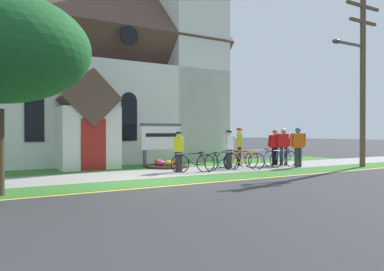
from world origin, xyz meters
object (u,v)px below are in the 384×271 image
at_px(church_sign, 161,138).
at_px(cyclist_in_red_jersey, 229,146).
at_px(bicycle_yellow, 193,163).
at_px(bicycle_white, 234,159).
at_px(bicycle_silver, 221,161).
at_px(bicycle_blue, 261,159).
at_px(utility_pole, 361,70).
at_px(cyclist_in_white_jersey, 239,143).
at_px(cyclist_in_green_jersey, 298,144).
at_px(cyclist_in_orange_jersey, 275,145).
at_px(bicycle_black, 284,159).
at_px(cyclist_in_yellow_jersey, 179,148).
at_px(bicycle_red, 244,161).
at_px(cyclist_in_blue_jersey, 284,144).
at_px(roadside_conifer, 200,81).

distance_m(church_sign, cyclist_in_red_jersey, 3.17).
bearing_deg(church_sign, bicycle_yellow, -90.34).
distance_m(bicycle_white, bicycle_yellow, 2.72).
distance_m(bicycle_silver, cyclist_in_red_jersey, 0.88).
bearing_deg(church_sign, bicycle_silver, -62.53).
bearing_deg(church_sign, bicycle_white, -38.65).
distance_m(bicycle_blue, utility_pole, 5.98).
bearing_deg(cyclist_in_red_jersey, bicycle_white, 33.32).
bearing_deg(cyclist_in_white_jersey, church_sign, 155.34).
xyz_separation_m(church_sign, cyclist_in_green_jersey, (5.05, -3.43, -0.25)).
height_order(bicycle_silver, cyclist_in_orange_jersey, cyclist_in_orange_jersey).
distance_m(bicycle_white, bicycle_black, 2.23).
bearing_deg(cyclist_in_yellow_jersey, bicycle_blue, -2.25).
bearing_deg(church_sign, bicycle_red, -52.94).
bearing_deg(bicycle_silver, cyclist_in_blue_jersey, 3.64).
bearing_deg(cyclist_in_blue_jersey, cyclist_in_green_jersey, -94.21).
bearing_deg(bicycle_red, cyclist_in_white_jersey, 57.79).
distance_m(bicycle_white, cyclist_in_red_jersey, 0.90).
height_order(bicycle_blue, cyclist_in_blue_jersey, cyclist_in_blue_jersey).
distance_m(bicycle_yellow, bicycle_black, 4.61).
relative_size(bicycle_red, utility_pole, 0.21).
relative_size(cyclist_in_yellow_jersey, cyclist_in_green_jersey, 0.91).
bearing_deg(church_sign, bicycle_black, -33.19).
bearing_deg(cyclist_in_green_jersey, bicycle_blue, 149.55).
bearing_deg(bicycle_blue, bicycle_silver, -176.94).
bearing_deg(cyclist_in_green_jersey, roadside_conifer, 85.19).
bearing_deg(church_sign, cyclist_in_white_jersey, -24.66).
bearing_deg(cyclist_in_red_jersey, bicycle_red, -63.26).
bearing_deg(cyclist_in_white_jersey, bicycle_blue, -72.13).
relative_size(cyclist_in_blue_jersey, cyclist_in_green_jersey, 0.99).
bearing_deg(bicycle_silver, bicycle_yellow, -173.68).
bearing_deg(utility_pole, bicycle_white, 152.06).
distance_m(bicycle_white, cyclist_in_blue_jersey, 2.65).
relative_size(bicycle_silver, cyclist_in_red_jersey, 1.06).
bearing_deg(cyclist_in_orange_jersey, bicycle_yellow, -171.11).
height_order(bicycle_yellow, bicycle_black, bicycle_yellow).
relative_size(bicycle_white, bicycle_yellow, 1.10).
height_order(cyclist_in_blue_jersey, utility_pole, utility_pole).
height_order(bicycle_red, cyclist_in_red_jersey, cyclist_in_red_jersey).
bearing_deg(cyclist_in_orange_jersey, roadside_conifer, 83.62).
relative_size(bicycle_yellow, bicycle_black, 0.94).
xyz_separation_m(cyclist_in_white_jersey, utility_pole, (4.32, -3.22, 3.28)).
distance_m(cyclist_in_yellow_jersey, cyclist_in_blue_jersey, 5.52).
bearing_deg(cyclist_in_green_jersey, cyclist_in_yellow_jersey, 169.73).
height_order(cyclist_in_blue_jersey, cyclist_in_green_jersey, cyclist_in_green_jersey).
xyz_separation_m(bicycle_black, cyclist_in_white_jersey, (-1.31, 1.50, 0.67)).
relative_size(church_sign, bicycle_black, 1.15).
distance_m(bicycle_red, cyclist_in_white_jersey, 1.95).
bearing_deg(bicycle_black, cyclist_in_orange_jersey, 69.38).
bearing_deg(bicycle_silver, bicycle_white, 29.47).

